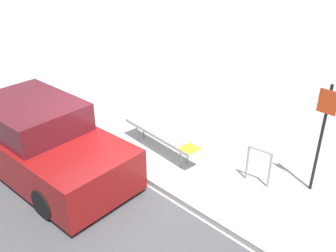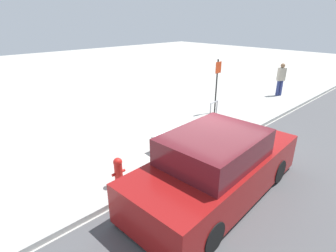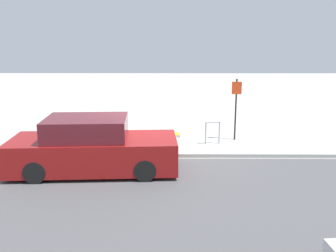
# 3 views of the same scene
# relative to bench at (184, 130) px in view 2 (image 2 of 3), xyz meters

# --- Properties ---
(ground_plane) EXTENTS (60.00, 60.00, 0.00)m
(ground_plane) POSITION_rel_bench_xyz_m (0.13, -1.02, -0.48)
(ground_plane) COLOR #ADAAA3
(curb) EXTENTS (60.00, 0.20, 0.13)m
(curb) POSITION_rel_bench_xyz_m (0.13, -1.02, -0.42)
(curb) COLOR #A8A8A3
(curb) RESTS_ON ground_plane
(bench) EXTENTS (2.34, 0.55, 0.54)m
(bench) POSITION_rel_bench_xyz_m (0.00, 0.00, 0.00)
(bench) COLOR gray
(bench) RESTS_ON ground_plane
(bike_rack) EXTENTS (0.55, 0.12, 0.83)m
(bike_rack) POSITION_rel_bench_xyz_m (2.32, 0.56, 0.02)
(bike_rack) COLOR #99999E
(bike_rack) RESTS_ON ground_plane
(sign_post) EXTENTS (0.36, 0.08, 2.30)m
(sign_post) POSITION_rel_bench_xyz_m (3.23, 1.15, 0.90)
(sign_post) COLOR black
(sign_post) RESTS_ON ground_plane
(fire_hydrant) EXTENTS (0.36, 0.22, 0.77)m
(fire_hydrant) POSITION_rel_bench_xyz_m (-2.86, -0.52, -0.07)
(fire_hydrant) COLOR red
(fire_hydrant) RESTS_ON ground_plane
(pedestrian) EXTENTS (0.44, 0.39, 1.70)m
(pedestrian) POSITION_rel_bench_xyz_m (7.96, 0.50, 0.43)
(pedestrian) COLOR navy
(pedestrian) RESTS_ON ground_plane
(parked_car_near) EXTENTS (4.78, 2.12, 1.58)m
(parked_car_near) POSITION_rel_bench_xyz_m (-1.42, -2.35, 0.22)
(parked_car_near) COLOR black
(parked_car_near) RESTS_ON ground_plane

